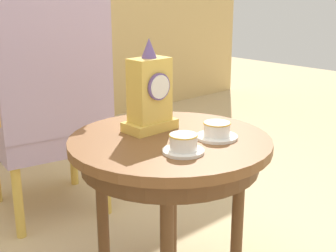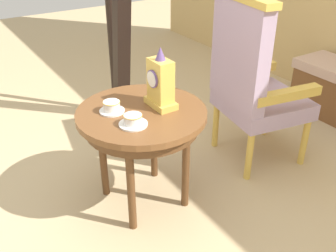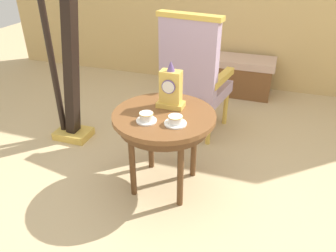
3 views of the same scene
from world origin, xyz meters
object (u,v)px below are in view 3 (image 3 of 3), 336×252
at_px(side_table, 164,123).
at_px(teacup_right, 175,120).
at_px(armchair, 194,75).
at_px(teacup_left, 146,117).
at_px(harp, 66,64).
at_px(mantel_clock, 171,89).
at_px(window_bench, 226,74).

distance_m(side_table, teacup_right, 0.19).
bearing_deg(armchair, side_table, -89.26).
bearing_deg(teacup_right, teacup_left, -172.16).
bearing_deg(teacup_left, side_table, 62.85).
bearing_deg(armchair, harp, -156.02).
relative_size(mantel_clock, armchair, 0.29).
distance_m(teacup_left, mantel_clock, 0.29).
xyz_separation_m(side_table, teacup_left, (-0.07, -0.14, 0.10)).
bearing_deg(window_bench, harp, -126.10).
distance_m(side_table, harp, 1.10).
distance_m(mantel_clock, armchair, 0.72).
relative_size(side_table, armchair, 0.63).
relative_size(mantel_clock, window_bench, 0.30).
relative_size(harp, window_bench, 1.60).
xyz_separation_m(teacup_left, harp, (-0.94, 0.52, 0.09)).
relative_size(teacup_left, teacup_right, 0.92).
xyz_separation_m(armchair, window_bench, (0.13, 1.10, -0.37)).
distance_m(teacup_right, harp, 1.24).
height_order(teacup_right, mantel_clock, mantel_clock).
height_order(side_table, teacup_left, teacup_left).
bearing_deg(window_bench, teacup_right, -89.98).
bearing_deg(harp, teacup_right, -23.47).
xyz_separation_m(teacup_right, window_bench, (-0.00, 2.04, -0.41)).
bearing_deg(teacup_right, armchair, 97.75).
relative_size(armchair, window_bench, 1.02).
xyz_separation_m(harp, window_bench, (1.13, 1.55, -0.50)).
distance_m(side_table, window_bench, 1.96).
bearing_deg(mantel_clock, side_table, -94.57).
distance_m(side_table, mantel_clock, 0.24).
relative_size(armchair, harp, 0.64).
xyz_separation_m(side_table, window_bench, (0.12, 1.93, -0.31)).
bearing_deg(window_bench, armchair, -96.55).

